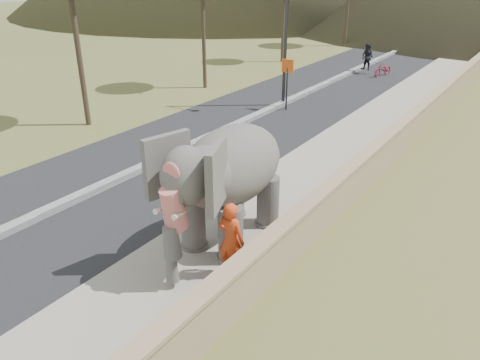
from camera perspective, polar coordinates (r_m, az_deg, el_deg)
name	(u,v)px	position (r m, az deg, el deg)	size (l,w,h in m)	color
ground	(160,295)	(10.33, -9.70, -13.69)	(160.00, 160.00, 0.00)	olive
road	(234,128)	(20.07, -0.69, 6.38)	(7.00, 120.00, 0.03)	black
median	(234,126)	(20.04, -0.70, 6.64)	(0.35, 120.00, 0.22)	black
walkway	(345,150)	(17.85, 12.65, 3.56)	(3.00, 120.00, 0.15)	#9E9687
parapet	(390,147)	(17.21, 17.87, 3.84)	(0.30, 120.00, 1.10)	tan
lamppost	(293,1)	(22.55, 6.50, 20.89)	(1.76, 0.36, 8.00)	#2F2F34
signboard	(287,76)	(22.38, 5.78, 12.53)	(0.60, 0.08, 2.40)	#2D2D33
elephant_and_man	(232,182)	(11.20, -0.99, -0.23)	(2.44, 4.25, 2.99)	#64605A
motorcyclist	(375,63)	(31.13, 16.16, 13.51)	(2.01, 1.76, 1.89)	maroon
trees	(473,8)	(34.78, 26.55, 18.26)	(47.81, 42.30, 9.11)	#473828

